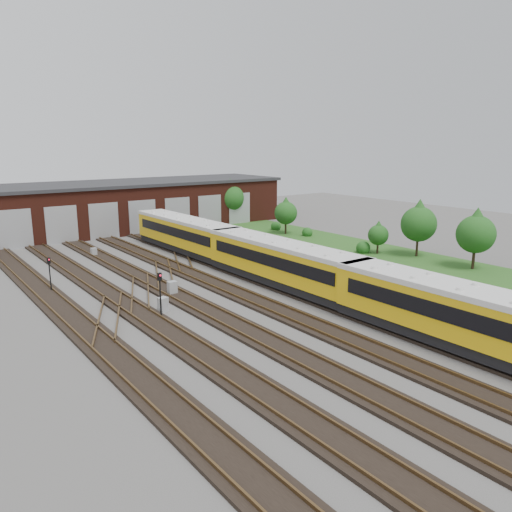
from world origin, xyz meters
TOP-DOWN VIEW (x-y plane):
  - ground at (0.00, 0.00)m, footprint 120.00×120.00m
  - track_network at (-0.17, 0.59)m, footprint 30.40×70.00m
  - maintenance_shed at (-0.01, 39.97)m, footprint 51.00×12.50m
  - grass_verge at (19.00, 10.00)m, footprint 8.00×55.00m
  - metro_train at (2.00, 4.97)m, footprint 3.15×48.70m
  - signal_mast_0 at (-13.37, 14.82)m, footprint 0.25×0.24m
  - signal_mast_1 at (-9.08, 4.18)m, footprint 0.28×0.26m
  - signal_mast_2 at (2.73, 21.73)m, footprint 0.31×0.30m
  - signal_mast_3 at (3.98, 16.69)m, footprint 0.26×0.24m
  - relay_cabinet_0 at (-8.42, 5.23)m, footprint 0.75×0.68m
  - relay_cabinet_1 at (-6.38, 25.25)m, footprint 0.57×0.49m
  - relay_cabinet_2 at (-6.09, 8.35)m, footprint 0.69×0.59m
  - relay_cabinet_3 at (3.40, 10.71)m, footprint 0.57×0.49m
  - relay_cabinet_4 at (11.09, 4.96)m, footprint 0.72×0.63m
  - tree_0 at (17.14, 35.00)m, footprint 3.93×3.93m
  - tree_1 at (17.81, 23.32)m, footprint 2.91×2.91m
  - tree_2 at (20.41, 5.35)m, footprint 3.60×3.60m
  - tree_3 at (18.16, 8.61)m, footprint 2.15×2.15m
  - tree_4 at (20.16, -1.01)m, footprint 3.50×3.50m
  - bush_0 at (17.25, 9.77)m, footprint 1.50×1.50m
  - bush_1 at (19.10, 20.62)m, footprint 1.30×1.30m
  - bush_2 at (18.79, 26.54)m, footprint 1.35×1.35m

SIDE VIEW (x-z plane):
  - ground at x=0.00m, z-range 0.00..0.00m
  - grass_verge at x=19.00m, z-range 0.00..0.05m
  - track_network at x=-0.17m, z-range -0.06..0.27m
  - relay_cabinet_3 at x=3.40m, z-range 0.00..0.88m
  - relay_cabinet_1 at x=-6.38m, z-range 0.00..0.91m
  - relay_cabinet_0 at x=-8.42m, z-range 0.00..1.05m
  - relay_cabinet_4 at x=11.09m, z-range 0.00..1.07m
  - relay_cabinet_2 at x=-6.09m, z-range 0.00..1.10m
  - bush_1 at x=19.10m, z-range 0.00..1.30m
  - bush_2 at x=18.79m, z-range 0.00..1.35m
  - bush_0 at x=17.25m, z-range 0.00..1.50m
  - signal_mast_0 at x=-13.37m, z-range 0.40..3.18m
  - signal_mast_3 at x=3.98m, z-range 0.41..3.24m
  - signal_mast_1 at x=-9.08m, z-range 0.45..3.58m
  - metro_train at x=2.00m, z-range 0.37..3.82m
  - signal_mast_2 at x=2.73m, z-range 0.46..3.75m
  - tree_3 at x=18.16m, z-range 0.50..4.06m
  - tree_1 at x=17.81m, z-range 0.68..5.50m
  - maintenance_shed at x=-0.01m, z-range 0.03..6.38m
  - tree_4 at x=20.16m, z-range 0.82..6.62m
  - tree_2 at x=20.41m, z-range 0.85..6.82m
  - tree_0 at x=17.14m, z-range 0.93..7.43m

